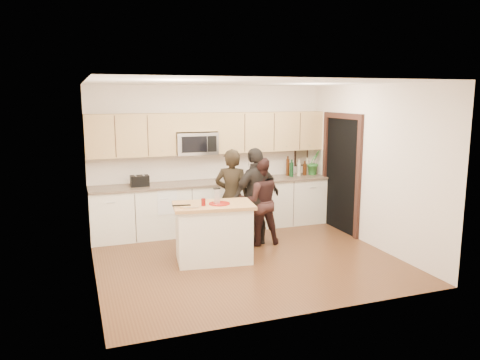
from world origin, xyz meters
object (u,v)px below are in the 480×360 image
object	(u,v)px
toaster	(140,181)
woman_left	(232,196)
island	(214,232)
woman_center	(259,201)
woman_right	(256,197)

from	to	relation	value
toaster	woman_left	xyz separation A→B (m)	(1.44, -0.81, -0.22)
island	woman_center	size ratio (longest dim) A/B	0.86
toaster	woman_left	distance (m)	1.66
island	toaster	world-z (taller)	toaster
toaster	woman_center	size ratio (longest dim) A/B	0.21
island	woman_left	world-z (taller)	woman_left
island	toaster	xyz separation A→B (m)	(-0.87, 1.58, 0.58)
woman_left	toaster	bearing A→B (deg)	1.28
island	woman_left	distance (m)	1.02
island	toaster	bearing A→B (deg)	126.60
woman_left	woman_right	size ratio (longest dim) A/B	0.98
woman_left	woman_right	xyz separation A→B (m)	(0.36, -0.22, 0.01)
toaster	woman_center	xyz separation A→B (m)	(1.84, -1.03, -0.29)
island	woman_center	distance (m)	1.15
woman_left	woman_center	size ratio (longest dim) A/B	1.09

